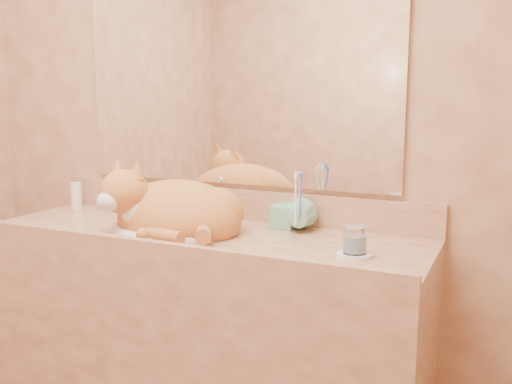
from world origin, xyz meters
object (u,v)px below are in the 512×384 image
at_px(cat, 171,208).
at_px(water_glass, 355,240).
at_px(toothbrush_cup, 298,220).
at_px(vanity_counter, 202,346).
at_px(sink_basin, 171,212).
at_px(soap_dispenser, 280,204).

relative_size(cat, water_glass, 5.83).
bearing_deg(cat, toothbrush_cup, 21.82).
bearing_deg(cat, vanity_counter, 19.63).
height_order(vanity_counter, toothbrush_cup, toothbrush_cup).
bearing_deg(sink_basin, toothbrush_cup, 13.90).
relative_size(cat, soap_dispenser, 2.54).
bearing_deg(sink_basin, vanity_counter, 6.54).
distance_m(sink_basin, toothbrush_cup, 0.45).
height_order(vanity_counter, sink_basin, sink_basin).
bearing_deg(toothbrush_cup, cat, -160.35).
bearing_deg(sink_basin, soap_dispenser, 22.89).
relative_size(vanity_counter, sink_basin, 3.50).
height_order(soap_dispenser, toothbrush_cup, soap_dispenser).
height_order(soap_dispenser, water_glass, soap_dispenser).
bearing_deg(vanity_counter, toothbrush_cup, 20.32).
relative_size(sink_basin, water_glass, 5.56).
xyz_separation_m(soap_dispenser, toothbrush_cup, (0.08, -0.04, -0.04)).
bearing_deg(soap_dispenser, cat, -150.61).
height_order(sink_basin, soap_dispenser, soap_dispenser).
bearing_deg(vanity_counter, water_glass, -6.19).
bearing_deg(soap_dispenser, sink_basin, -152.50).
relative_size(sink_basin, cat, 0.95).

